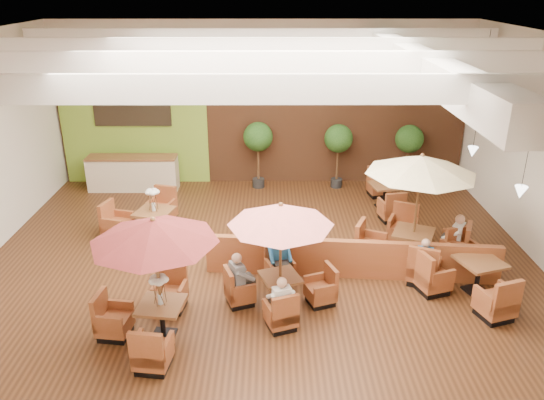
{
  "coord_description": "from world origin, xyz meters",
  "views": [
    {
      "loc": [
        0.25,
        -11.87,
        6.64
      ],
      "look_at": [
        0.3,
        0.5,
        1.5
      ],
      "focal_mm": 35.0,
      "sensor_mm": 36.0,
      "label": 1
    }
  ],
  "objects_px": {
    "table_2": "(419,190)",
    "topiary_0": "(258,139)",
    "service_counter": "(133,173)",
    "diner_0": "(281,297)",
    "diner_4": "(456,234)",
    "table_1": "(281,236)",
    "table_4": "(465,277)",
    "diner_3": "(425,256)",
    "booth_divider": "(351,259)",
    "table_5": "(385,196)",
    "diner_2": "(239,274)",
    "topiary_1": "(338,141)",
    "table_0": "(153,253)",
    "table_3": "(145,222)",
    "topiary_2": "(409,141)",
    "diner_1": "(280,255)"
  },
  "relations": [
    {
      "from": "table_2",
      "to": "topiary_0",
      "type": "distance_m",
      "value": 6.62
    },
    {
      "from": "service_counter",
      "to": "diner_0",
      "type": "relative_size",
      "value": 4.0
    },
    {
      "from": "diner_4",
      "to": "table_1",
      "type": "bearing_deg",
      "value": 146.0
    },
    {
      "from": "table_4",
      "to": "diner_0",
      "type": "xyz_separation_m",
      "value": [
        -4.22,
        -1.35,
        0.36
      ]
    },
    {
      "from": "table_1",
      "to": "diner_3",
      "type": "height_order",
      "value": "table_1"
    },
    {
      "from": "booth_divider",
      "to": "table_1",
      "type": "distance_m",
      "value": 2.38
    },
    {
      "from": "table_5",
      "to": "topiary_0",
      "type": "height_order",
      "value": "topiary_0"
    },
    {
      "from": "service_counter",
      "to": "booth_divider",
      "type": "relative_size",
      "value": 0.43
    },
    {
      "from": "table_1",
      "to": "diner_2",
      "type": "bearing_deg",
      "value": 159.95
    },
    {
      "from": "table_5",
      "to": "diner_3",
      "type": "xyz_separation_m",
      "value": [
        0.0,
        -4.51,
        0.35
      ]
    },
    {
      "from": "table_5",
      "to": "topiary_1",
      "type": "xyz_separation_m",
      "value": [
        -1.29,
        1.81,
        1.28
      ]
    },
    {
      "from": "table_0",
      "to": "topiary_0",
      "type": "relative_size",
      "value": 1.15
    },
    {
      "from": "table_3",
      "to": "diner_2",
      "type": "relative_size",
      "value": 3.66
    },
    {
      "from": "diner_4",
      "to": "topiary_2",
      "type": "bearing_deg",
      "value": 32.4
    },
    {
      "from": "table_1",
      "to": "diner_0",
      "type": "height_order",
      "value": "table_1"
    },
    {
      "from": "table_2",
      "to": "diner_2",
      "type": "xyz_separation_m",
      "value": [
        -4.26,
        -1.91,
        -1.18
      ]
    },
    {
      "from": "diner_1",
      "to": "topiary_1",
      "type": "bearing_deg",
      "value": -121.67
    },
    {
      "from": "table_4",
      "to": "topiary_0",
      "type": "height_order",
      "value": "topiary_0"
    },
    {
      "from": "diner_1",
      "to": "diner_2",
      "type": "height_order",
      "value": "diner_2"
    },
    {
      "from": "table_0",
      "to": "table_1",
      "type": "xyz_separation_m",
      "value": [
        2.44,
        1.15,
        -0.21
      ]
    },
    {
      "from": "booth_divider",
      "to": "table_1",
      "type": "xyz_separation_m",
      "value": [
        -1.71,
        -1.14,
        1.19
      ]
    },
    {
      "from": "topiary_1",
      "to": "table_5",
      "type": "bearing_deg",
      "value": -54.54
    },
    {
      "from": "table_2",
      "to": "table_3",
      "type": "bearing_deg",
      "value": -167.39
    },
    {
      "from": "table_5",
      "to": "topiary_2",
      "type": "relative_size",
      "value": 1.23
    },
    {
      "from": "table_1",
      "to": "diner_0",
      "type": "xyz_separation_m",
      "value": [
        -0.0,
        -0.89,
        -0.93
      ]
    },
    {
      "from": "table_1",
      "to": "diner_4",
      "type": "xyz_separation_m",
      "value": [
        4.43,
        1.91,
        -0.9
      ]
    },
    {
      "from": "table_2",
      "to": "diner_3",
      "type": "distance_m",
      "value": 1.61
    },
    {
      "from": "table_4",
      "to": "diner_1",
      "type": "distance_m",
      "value": 4.26
    },
    {
      "from": "service_counter",
      "to": "diner_4",
      "type": "height_order",
      "value": "diner_4"
    },
    {
      "from": "table_0",
      "to": "table_2",
      "type": "bearing_deg",
      "value": 35.14
    },
    {
      "from": "booth_divider",
      "to": "table_5",
      "type": "relative_size",
      "value": 2.58
    },
    {
      "from": "booth_divider",
      "to": "diner_4",
      "type": "relative_size",
      "value": 8.27
    },
    {
      "from": "diner_3",
      "to": "topiary_0",
      "type": "bearing_deg",
      "value": 153.88
    },
    {
      "from": "table_3",
      "to": "table_4",
      "type": "bearing_deg",
      "value": -3.83
    },
    {
      "from": "diner_2",
      "to": "diner_4",
      "type": "relative_size",
      "value": 0.95
    },
    {
      "from": "table_2",
      "to": "table_5",
      "type": "xyz_separation_m",
      "value": [
        -0.0,
        3.46,
        -1.57
      ]
    },
    {
      "from": "table_0",
      "to": "table_1",
      "type": "bearing_deg",
      "value": 32.72
    },
    {
      "from": "service_counter",
      "to": "booth_divider",
      "type": "distance_m",
      "value": 8.8
    },
    {
      "from": "table_2",
      "to": "diner_0",
      "type": "height_order",
      "value": "table_2"
    },
    {
      "from": "table_2",
      "to": "table_5",
      "type": "bearing_deg",
      "value": 113.51
    },
    {
      "from": "service_counter",
      "to": "table_4",
      "type": "xyz_separation_m",
      "value": [
        9.09,
        -6.52,
        -0.2
      ]
    },
    {
      "from": "table_0",
      "to": "table_1",
      "type": "height_order",
      "value": "table_0"
    },
    {
      "from": "topiary_0",
      "to": "table_2",
      "type": "bearing_deg",
      "value": -52.84
    },
    {
      "from": "topiary_1",
      "to": "diner_0",
      "type": "bearing_deg",
      "value": -104.47
    },
    {
      "from": "table_4",
      "to": "topiary_2",
      "type": "xyz_separation_m",
      "value": [
        0.24,
        6.72,
        1.25
      ]
    },
    {
      "from": "table_5",
      "to": "topiary_0",
      "type": "relative_size",
      "value": 1.18
    },
    {
      "from": "diner_0",
      "to": "diner_3",
      "type": "height_order",
      "value": "diner_0"
    },
    {
      "from": "table_0",
      "to": "diner_2",
      "type": "distance_m",
      "value": 2.23
    },
    {
      "from": "booth_divider",
      "to": "table_4",
      "type": "xyz_separation_m",
      "value": [
        2.51,
        -0.68,
        -0.1
      ]
    },
    {
      "from": "diner_4",
      "to": "table_4",
      "type": "bearing_deg",
      "value": -155.61
    }
  ]
}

